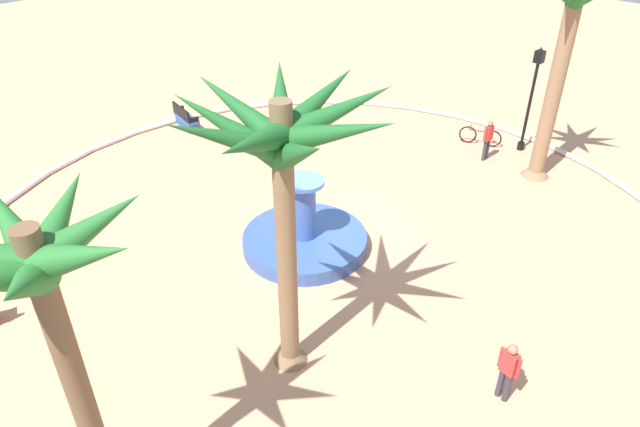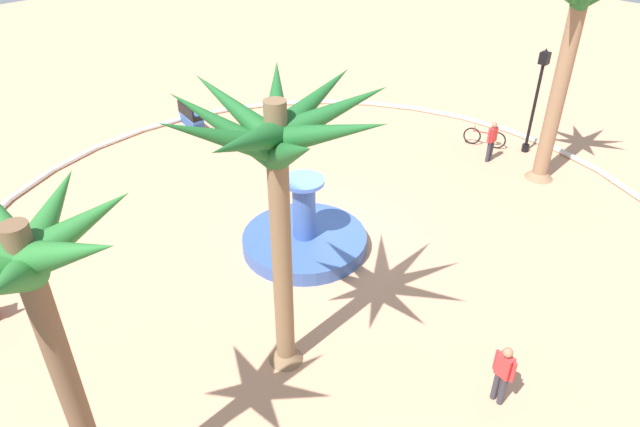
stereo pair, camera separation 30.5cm
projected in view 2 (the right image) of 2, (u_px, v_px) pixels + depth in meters
name	position (u px, v px, depth m)	size (l,w,h in m)	color
ground_plane	(326.00, 238.00, 17.96)	(80.00, 80.00, 0.00)	tan
plaza_curb	(326.00, 235.00, 17.90)	(22.44, 22.44, 0.20)	silver
fountain	(305.00, 238.00, 17.35)	(3.77, 3.77, 2.38)	#38569E
palm_tree_near_fountain	(37.00, 296.00, 7.90)	(3.16, 3.22, 6.57)	brown
palm_tree_by_curb	(276.00, 155.00, 10.77)	(4.53, 4.53, 6.81)	brown
palm_tree_mid_plaza	(572.00, 35.00, 18.36)	(3.51, 3.44, 7.25)	#8E6B4C
bench_west	(191.00, 119.00, 24.90)	(1.66, 0.78, 1.00)	#335BA8
lamppost	(537.00, 93.00, 21.73)	(0.32, 0.32, 4.17)	black
bicycle_red_frame	(485.00, 137.00, 23.24)	(1.63, 0.70, 0.94)	black
person_cyclist_helmet	(492.00, 140.00, 21.84)	(0.23, 0.53, 1.63)	#33333D
person_cyclist_photo	(503.00, 372.00, 12.21)	(0.53, 0.24, 1.60)	#33333D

